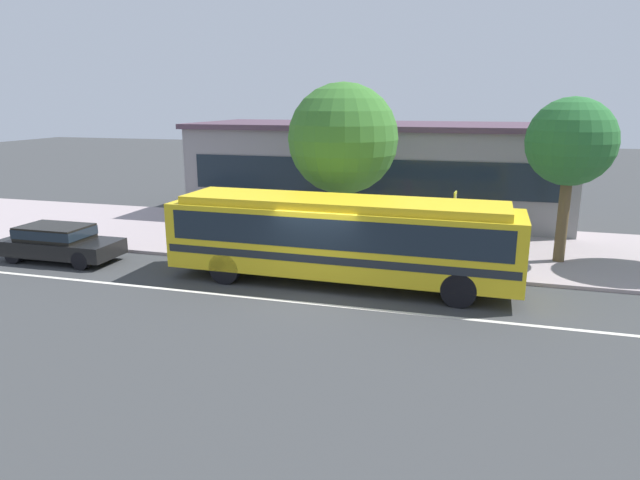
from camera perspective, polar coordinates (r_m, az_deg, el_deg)
ground_plane at (r=16.84m, az=-0.54°, el=-5.54°), size 120.00×120.00×0.00m
sidewalk_slab at (r=22.93m, az=4.06°, el=-0.08°), size 60.00×8.00×0.12m
lane_stripe_center at (r=16.12m, az=-1.34°, el=-6.45°), size 56.00×0.16×0.01m
transit_bus at (r=17.39m, az=2.17°, el=0.54°), size 10.95×2.67×2.72m
sedan_behind_bus at (r=22.21m, az=-25.11°, el=-0.10°), size 4.30×1.78×1.29m
pedestrian_waiting_near_sign at (r=20.53m, az=5.76°, el=1.22°), size 0.36×0.36×1.69m
bus_stop_sign at (r=18.72m, az=13.50°, el=1.89°), size 0.08×0.44×2.68m
street_tree_near_stop at (r=20.79m, az=2.37°, el=10.24°), size 4.05×4.05×6.19m
street_tree_mid_block at (r=20.88m, az=24.23°, el=9.02°), size 2.98×2.98×5.67m
station_building at (r=28.18m, az=5.92°, el=7.15°), size 18.14×7.19×4.57m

